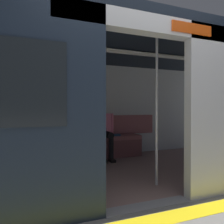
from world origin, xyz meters
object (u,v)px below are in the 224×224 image
grab_pole_far (157,112)px  handbag (80,133)px  bench_seat (88,142)px  train_car (102,83)px  book (117,135)px  grab_pole_door (94,112)px  person_seated (102,127)px

grab_pole_far → handbag: bearing=-72.6°
grab_pole_far → bench_seat: bearing=-76.3°
train_car → bench_seat: train_car is taller
train_car → book: train_car is taller
bench_seat → grab_pole_door: size_ratio=1.17×
train_car → grab_pole_far: (-0.54, 0.78, -0.46)m
bench_seat → person_seated: size_ratio=2.03×
train_car → grab_pole_far: size_ratio=3.07×
bench_seat → book: size_ratio=11.13×
grab_pole_door → handbag: bearing=-98.8°
bench_seat → person_seated: person_seated is taller
bench_seat → grab_pole_far: grab_pole_far is taller
person_seated → book: person_seated is taller
book → grab_pole_door: 2.34m
train_car → bench_seat: 1.61m
book → grab_pole_door: grab_pole_door is taller
book → bench_seat: bearing=18.8°
bench_seat → grab_pole_far: bearing=103.7°
train_car → person_seated: size_ratio=5.31×
person_seated → book: bearing=-169.2°
person_seated → grab_pole_door: 2.07m
train_car → person_seated: train_car is taller
train_car → bench_seat: (-0.07, -1.13, -1.14)m
train_car → grab_pole_door: (0.39, 0.81, -0.46)m
handbag → grab_pole_door: 2.09m
bench_seat → handbag: bearing=-23.6°
person_seated → book: (-0.38, -0.07, -0.20)m
train_car → handbag: train_car is taller
handbag → grab_pole_far: size_ratio=0.12×
bench_seat → book: bearing=-178.3°
train_car → grab_pole_far: train_car is taller
train_car → handbag: size_ratio=24.62×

